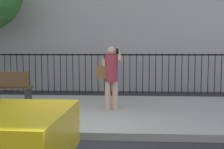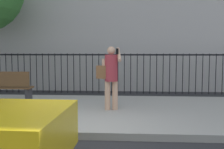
% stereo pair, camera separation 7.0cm
% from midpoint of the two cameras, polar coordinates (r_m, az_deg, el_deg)
% --- Properties ---
extents(ground_plane, '(60.00, 60.00, 0.00)m').
position_cam_midpoint_polar(ground_plane, '(5.58, -8.48, -13.13)').
color(ground_plane, '#28282B').
extents(sidewalk, '(28.00, 4.40, 0.15)m').
position_cam_midpoint_polar(sidewalk, '(7.65, -5.12, -7.53)').
color(sidewalk, '#9E9B93').
rests_on(sidewalk, ground).
extents(iron_fence, '(12.03, 0.04, 1.60)m').
position_cam_midpoint_polar(iron_fence, '(11.16, -2.40, 1.34)').
color(iron_fence, black).
rests_on(iron_fence, ground).
extents(pedestrian_on_phone, '(0.69, 0.50, 1.68)m').
position_cam_midpoint_polar(pedestrian_on_phone, '(7.34, -0.61, 0.27)').
color(pedestrian_on_phone, tan).
rests_on(pedestrian_on_phone, sidewalk).
extents(street_bench, '(1.60, 0.45, 0.95)m').
position_cam_midpoint_polar(street_bench, '(9.00, -21.38, -2.24)').
color(street_bench, brown).
rests_on(street_bench, sidewalk).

